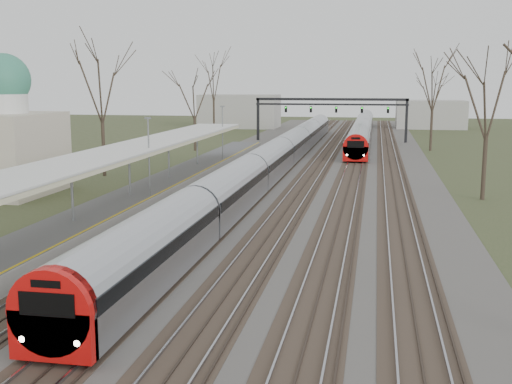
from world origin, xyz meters
TOP-DOWN VIEW (x-y plane):
  - track_bed at (0.26, 55.00)m, footprint 24.00×160.00m
  - platform at (-9.05, 37.50)m, footprint 3.50×69.00m
  - canopy at (-9.05, 32.99)m, footprint 4.10×50.00m
  - signal_gantry at (0.29, 84.99)m, footprint 21.00×0.59m
  - tree_west_far at (-17.00, 48.00)m, footprint 5.50×5.50m
  - tree_east_far at (14.00, 42.00)m, footprint 5.00×5.00m
  - train_near at (-2.50, 56.14)m, footprint 2.62×90.21m
  - train_far at (4.50, 90.51)m, footprint 2.62×60.21m

SIDE VIEW (x-z plane):
  - track_bed at x=0.26m, z-range -0.05..0.17m
  - platform at x=-9.05m, z-range 0.00..1.00m
  - train_near at x=-2.50m, z-range -0.05..3.00m
  - train_far at x=4.50m, z-range -0.05..3.00m
  - canopy at x=-9.05m, z-range 2.37..5.48m
  - signal_gantry at x=0.29m, z-range 1.87..7.95m
  - tree_east_far at x=14.00m, z-range 2.14..12.44m
  - tree_west_far at x=-17.00m, z-range 2.35..13.68m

